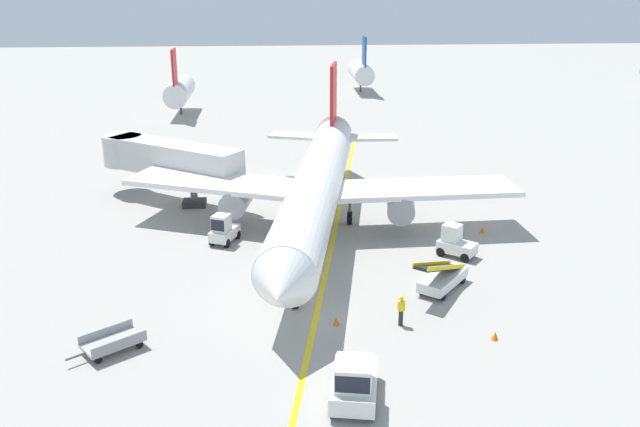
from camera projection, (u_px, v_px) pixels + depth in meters
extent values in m
plane|color=#9E9B93|center=(307.00, 315.00, 35.80)|extent=(300.00, 300.00, 0.00)
cube|color=yellow|center=(325.00, 275.00, 40.60)|extent=(13.92, 78.88, 0.01)
cylinder|color=white|center=(317.00, 186.00, 46.23)|extent=(8.36, 30.12, 3.30)
cone|color=white|center=(281.00, 288.00, 31.03)|extent=(3.60, 2.92, 3.23)
cone|color=white|center=(335.00, 130.00, 61.47)|extent=(3.57, 3.29, 3.14)
cube|color=white|center=(425.00, 188.00, 47.07)|extent=(13.16, 4.89, 0.36)
cylinder|color=gray|center=(401.00, 206.00, 46.62)|extent=(2.42, 3.48, 1.90)
cube|color=white|center=(217.00, 182.00, 48.46)|extent=(13.70, 8.91, 0.36)
cylinder|color=gray|center=(236.00, 200.00, 47.71)|extent=(2.42, 3.48, 1.90)
cube|color=red|center=(333.00, 94.00, 58.00)|extent=(0.96, 3.99, 5.20)
cube|color=white|center=(367.00, 137.00, 58.57)|extent=(5.27, 2.36, 0.24)
cube|color=white|center=(299.00, 136.00, 59.13)|extent=(5.62, 3.68, 0.24)
cylinder|color=#4C4C51|center=(295.00, 282.00, 36.07)|extent=(0.20, 0.20, 3.12)
cylinder|color=black|center=(295.00, 303.00, 36.50)|extent=(0.44, 0.61, 0.56)
cylinder|color=#4C4C51|center=(350.00, 204.00, 48.53)|extent=(0.20, 0.20, 3.12)
cylinder|color=black|center=(350.00, 218.00, 48.89)|extent=(0.51, 1.01, 0.96)
cylinder|color=#4C4C51|center=(290.00, 202.00, 48.94)|extent=(0.20, 0.20, 3.12)
cylinder|color=black|center=(290.00, 216.00, 49.30)|extent=(0.51, 1.01, 0.96)
cube|color=black|center=(287.00, 264.00, 32.79)|extent=(2.93, 1.46, 0.60)
cube|color=beige|center=(174.00, 159.00, 52.57)|extent=(11.31, 9.04, 2.50)
cylinder|color=beige|center=(123.00, 150.00, 55.34)|extent=(3.20, 3.20, 2.50)
cylinder|color=#59595B|center=(194.00, 192.00, 52.50)|extent=(0.56, 0.56, 2.35)
cube|color=#333338|center=(195.00, 203.00, 52.81)|extent=(1.80, 1.40, 0.50)
cube|color=silver|center=(354.00, 385.00, 28.47)|extent=(2.52, 3.88, 0.80)
cube|color=silver|center=(354.00, 374.00, 27.56)|extent=(1.79, 1.87, 1.10)
cube|color=black|center=(353.00, 385.00, 26.84)|extent=(1.42, 0.34, 0.77)
cylinder|color=black|center=(372.00, 412.00, 27.34)|extent=(0.32, 0.63, 0.60)
cylinder|color=black|center=(333.00, 409.00, 27.51)|extent=(0.32, 0.63, 0.60)
cylinder|color=black|center=(374.00, 377.00, 29.70)|extent=(0.32, 0.63, 0.60)
cylinder|color=black|center=(338.00, 375.00, 29.87)|extent=(0.32, 0.63, 0.60)
cube|color=silver|center=(457.00, 247.00, 43.15)|extent=(2.68, 2.52, 0.70)
cube|color=silver|center=(452.00, 233.00, 43.07)|extent=(1.49, 1.49, 1.10)
cube|color=black|center=(444.00, 231.00, 43.35)|extent=(0.68, 0.81, 0.77)
cylinder|color=black|center=(441.00, 252.00, 43.29)|extent=(0.60, 0.55, 0.60)
cylinder|color=black|center=(448.00, 246.00, 44.15)|extent=(0.60, 0.55, 0.60)
cylinder|color=black|center=(465.00, 258.00, 42.39)|extent=(0.60, 0.55, 0.60)
cylinder|color=black|center=(472.00, 252.00, 43.24)|extent=(0.60, 0.55, 0.60)
cube|color=silver|center=(225.00, 233.00, 45.48)|extent=(2.13, 2.72, 0.70)
cube|color=silver|center=(221.00, 223.00, 44.80)|extent=(1.38, 1.40, 1.10)
cube|color=black|center=(218.00, 225.00, 44.34)|extent=(0.93, 0.45, 0.77)
cylinder|color=black|center=(227.00, 243.00, 44.68)|extent=(0.44, 0.64, 0.60)
cylinder|color=black|center=(212.00, 241.00, 45.01)|extent=(0.44, 0.64, 0.60)
cylinder|color=black|center=(238.00, 235.00, 46.18)|extent=(0.44, 0.64, 0.60)
cylinder|color=black|center=(223.00, 233.00, 46.51)|extent=(0.44, 0.64, 0.60)
cube|color=silver|center=(443.00, 279.00, 38.67)|extent=(3.57, 3.89, 0.60)
cylinder|color=black|center=(443.00, 295.00, 37.40)|extent=(0.55, 0.60, 0.60)
cylinder|color=black|center=(422.00, 289.00, 38.09)|extent=(0.55, 0.60, 0.60)
cylinder|color=black|center=(462.00, 279.00, 39.45)|extent=(0.55, 0.60, 0.60)
cylinder|color=black|center=(443.00, 273.00, 40.14)|extent=(0.55, 0.60, 0.60)
cube|color=black|center=(439.00, 268.00, 37.89)|extent=(3.86, 4.44, 1.76)
cube|color=yellow|center=(447.00, 267.00, 37.61)|extent=(3.24, 3.94, 1.84)
cube|color=yellow|center=(432.00, 264.00, 38.10)|extent=(3.24, 3.94, 1.84)
cube|color=#A5A5A8|center=(113.00, 343.00, 32.27)|extent=(3.14, 2.88, 0.16)
cube|color=#4C4C51|center=(76.00, 356.00, 31.13)|extent=(0.77, 0.61, 0.08)
cylinder|color=#4C4C51|center=(66.00, 360.00, 30.85)|extent=(0.12, 0.12, 0.05)
cube|color=gray|center=(120.00, 344.00, 31.65)|extent=(2.27, 1.74, 0.50)
cube|color=gray|center=(106.00, 332.00, 32.72)|extent=(2.27, 1.74, 0.50)
cylinder|color=black|center=(98.00, 360.00, 31.28)|extent=(0.36, 0.31, 0.36)
cylinder|color=black|center=(88.00, 350.00, 32.13)|extent=(0.36, 0.31, 0.36)
cylinder|color=black|center=(140.00, 345.00, 32.58)|extent=(0.36, 0.31, 0.36)
cylinder|color=black|center=(128.00, 335.00, 33.43)|extent=(0.36, 0.31, 0.36)
cylinder|color=#26262D|center=(401.00, 318.00, 34.62)|extent=(0.24, 0.24, 0.85)
cube|color=yellow|center=(401.00, 306.00, 34.38)|extent=(0.36, 0.22, 0.56)
sphere|color=tan|center=(402.00, 299.00, 34.25)|extent=(0.20, 0.20, 0.20)
sphere|color=yellow|center=(402.00, 298.00, 34.23)|extent=(0.24, 0.24, 0.24)
cone|color=orange|center=(336.00, 321.00, 34.75)|extent=(0.36, 0.36, 0.44)
cone|color=orange|center=(394.00, 204.00, 52.59)|extent=(0.36, 0.36, 0.44)
cone|color=orange|center=(277.00, 285.00, 38.82)|extent=(0.36, 0.36, 0.44)
cone|color=orange|center=(482.00, 230.00, 47.25)|extent=(0.36, 0.36, 0.44)
cone|color=orange|center=(495.00, 336.00, 33.30)|extent=(0.36, 0.36, 0.44)
cylinder|color=silver|center=(180.00, 91.00, 87.20)|extent=(3.00, 10.00, 3.00)
cylinder|color=#3F3F3F|center=(181.00, 108.00, 87.97)|extent=(0.30, 0.30, 1.60)
cube|color=red|center=(174.00, 67.00, 82.74)|extent=(0.24, 3.20, 4.40)
cylinder|color=silver|center=(361.00, 72.00, 104.62)|extent=(3.00, 10.00, 3.00)
cylinder|color=#3F3F3F|center=(361.00, 87.00, 105.38)|extent=(0.30, 0.30, 1.60)
cube|color=navy|center=(364.00, 51.00, 100.16)|extent=(0.24, 3.20, 4.40)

